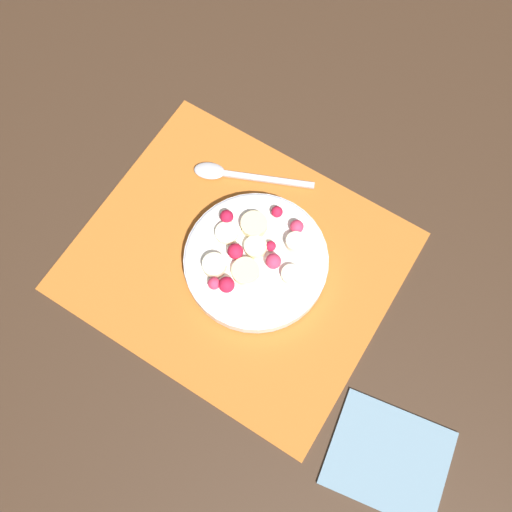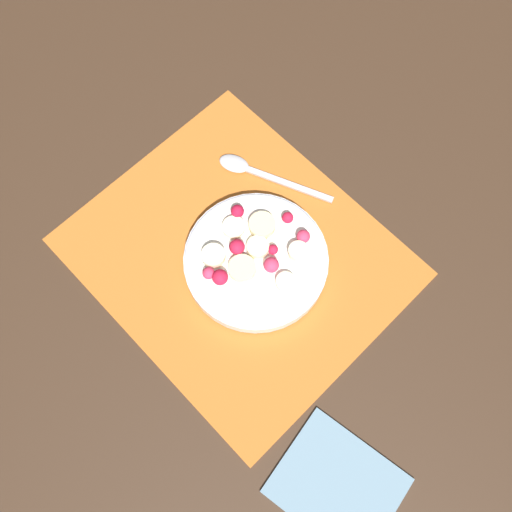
# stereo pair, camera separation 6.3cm
# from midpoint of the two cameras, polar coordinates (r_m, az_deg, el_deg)

# --- Properties ---
(ground_plane) EXTENTS (3.00, 3.00, 0.00)m
(ground_plane) POSITION_cam_midpoint_polar(r_m,az_deg,el_deg) (0.80, 0.42, -0.37)
(ground_plane) COLOR #382619
(placemat) EXTENTS (0.42, 0.36, 0.01)m
(placemat) POSITION_cam_midpoint_polar(r_m,az_deg,el_deg) (0.79, 0.42, -0.29)
(placemat) COLOR #B26023
(placemat) RESTS_ON ground_plane
(fruit_bowl) EXTENTS (0.20, 0.20, 0.04)m
(fruit_bowl) POSITION_cam_midpoint_polar(r_m,az_deg,el_deg) (0.77, 2.28, -0.59)
(fruit_bowl) COLOR silver
(fruit_bowl) RESTS_ON placemat
(spoon) EXTENTS (0.17, 0.09, 0.01)m
(spoon) POSITION_cam_midpoint_polar(r_m,az_deg,el_deg) (0.84, 1.74, 8.34)
(spoon) COLOR #B2B2B7
(spoon) RESTS_ON placemat
(napkin) EXTENTS (0.16, 0.14, 0.01)m
(napkin) POSITION_cam_midpoint_polar(r_m,az_deg,el_deg) (0.76, 10.69, -21.91)
(napkin) COLOR slate
(napkin) RESTS_ON ground_plane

